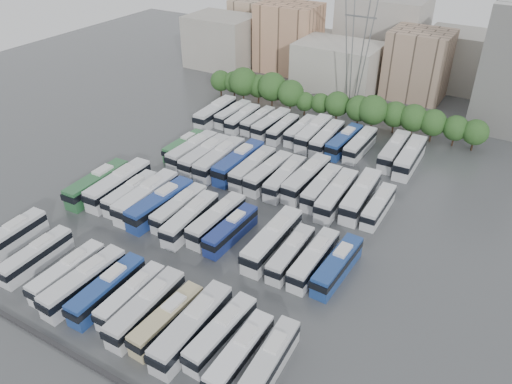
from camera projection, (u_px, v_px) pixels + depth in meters
The scene contains 56 objects.
ground at pixel (225, 211), 80.80m from camera, with size 220.00×220.00×0.00m, color #424447.
parapet at pixel (64, 350), 56.58m from camera, with size 56.00×0.50×0.50m, color #2D2D30.
tree_line at pixel (325, 100), 109.72m from camera, with size 64.28×7.63×8.51m.
city_buildings at pixel (350, 47), 132.30m from camera, with size 102.00×35.00×20.00m.
electricity_pylon at pixel (359, 28), 106.54m from camera, with size 9.00×6.91×33.83m.
bus_r0_s0 at pixel (10, 238), 71.76m from camera, with size 3.17×12.06×3.75m.
bus_r0_s2 at pixel (36, 256), 68.48m from camera, with size 2.73×11.30×3.53m.
bus_r0_s4 at pixel (68, 272), 65.49m from camera, with size 2.50×11.47×3.60m.
bus_r0_s5 at pixel (84, 282), 63.74m from camera, with size 3.12×12.59×3.93m.
bus_r0_s6 at pixel (107, 289), 62.72m from camera, with size 2.75×11.89×3.72m.
bus_r0_s7 at pixel (132, 296), 61.92m from camera, with size 2.55×10.95×3.42m.
bus_r0_s8 at pixel (146, 308), 59.93m from camera, with size 2.92×12.36×3.86m.
bus_r0_s9 at pixel (167, 319), 58.59m from camera, with size 2.90×11.20×3.49m.
bus_r0_s10 at pixel (192, 327), 57.19m from camera, with size 2.98×13.07×4.09m.
bus_r0_s11 at pixel (221, 333), 56.78m from camera, with size 2.99×11.45×3.56m.
bus_r0_s12 at pixel (240, 354), 54.30m from camera, with size 2.50×11.26×3.53m.
bus_r0_s13 at pixel (269, 361), 53.42m from camera, with size 3.00×11.32×3.52m.
bus_r1_s0 at pixel (98, 183), 84.22m from camera, with size 3.28×13.16×4.10m.
bus_r1_s1 at pixel (119, 184), 83.83m from camera, with size 3.43×13.75×4.29m.
bus_r1_s2 at pixel (131, 193), 82.14m from camera, with size 2.93×11.57×3.61m.
bus_r1_s3 at pixel (147, 197), 80.57m from camera, with size 3.33×13.62×4.25m.
bus_r1_s4 at pixel (160, 204), 78.90m from camera, with size 3.57×13.37×4.15m.
bus_r1_s5 at pixel (179, 208), 78.34m from camera, with size 2.56×11.68×3.66m.
bus_r1_s6 at pixel (190, 218), 75.74m from camera, with size 3.28×12.44×3.87m.
bus_r1_s7 at pixel (217, 220), 75.47m from camera, with size 2.96×12.33×3.85m.
bus_r1_s8 at pixel (231, 230), 73.55m from camera, with size 2.81×11.34×3.54m.
bus_r1_s10 at pixel (272, 240), 70.96m from camera, with size 2.99×13.49×4.23m.
bus_r1_s11 at pixel (291, 253), 68.91m from camera, with size 2.68×11.21×3.50m.
bus_r1_s12 at pixel (314, 259), 67.72m from camera, with size 2.61×11.76×3.69m.
bus_r1_s13 at pixel (337, 265), 66.65m from camera, with size 2.99×11.72×3.65m.
bus_r2_s1 at pixel (184, 146), 97.05m from camera, with size 2.41×10.79×3.38m.
bus_r2_s2 at pixel (193, 150), 94.67m from camera, with size 3.18×12.87×4.01m.
bus_r2_s3 at pixel (206, 155), 92.75m from camera, with size 2.92×13.23×4.15m.
bus_r2_s4 at pixel (220, 159), 91.40m from camera, with size 3.34×13.69×4.27m.
bus_r2_s5 at pixel (239, 162), 90.50m from camera, with size 3.08×13.65×4.28m.
bus_r2_s6 at pixel (253, 168), 88.98m from camera, with size 2.87×12.63×3.96m.
bus_r2_s7 at pixel (269, 173), 87.52m from camera, with size 3.28×12.55×3.90m.
bus_r2_s8 at pixel (285, 178), 86.07m from camera, with size 3.17×12.45×3.88m.
bus_r2_s9 at pixel (307, 178), 85.69m from camera, with size 3.31×13.43×4.19m.
bus_r2_s10 at pixel (322, 187), 83.49m from camera, with size 2.83×12.11×3.79m.
bus_r2_s11 at pixel (337, 195), 81.24m from camera, with size 3.23×13.14×4.10m.
bus_r2_s12 at pixel (361, 195), 80.92m from camera, with size 3.52×13.61×4.23m.
bus_r2_s13 at pixel (379, 206), 79.01m from camera, with size 2.47×10.96×3.43m.
bus_r3_s0 at pixel (215, 112), 109.86m from camera, with size 3.50×13.61×4.24m.
bus_r3_s1 at pixel (233, 114), 110.16m from camera, with size 2.80×11.29×3.52m.
bus_r3_s2 at pixel (243, 119), 107.75m from camera, with size 2.85×11.55×3.60m.
bus_r3_s3 at pixel (258, 120), 107.18m from camera, with size 2.58×11.01×3.44m.
bus_r3_s4 at pixel (271, 124), 105.35m from camera, with size 3.15×12.14×3.78m.
bus_r3_s5 at pixel (283, 129), 103.63m from camera, with size 2.59×10.93×3.41m.
bus_r3_s6 at pixel (301, 130), 102.87m from camera, with size 2.51×11.23×3.52m.
bus_r3_s7 at pixel (314, 133), 101.25m from camera, with size 3.14×13.05×4.08m.
bus_r3_s8 at pixel (327, 138), 99.30m from camera, with size 3.12×12.58×3.92m.
bus_r3_s9 at pixel (344, 141), 98.17m from camera, with size 3.30×12.36×3.84m.
bus_r3_s10 at pixel (360, 144), 97.11m from camera, with size 2.75×11.98×3.75m.
bus_r3_s12 at pixel (394, 151), 94.50m from camera, with size 3.17×13.03×4.07m.
bus_r3_s13 at pixel (410, 157), 92.23m from camera, with size 3.23×13.52×4.22m.
Camera 1 is at (38.31, -55.02, 45.48)m, focal length 35.00 mm.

